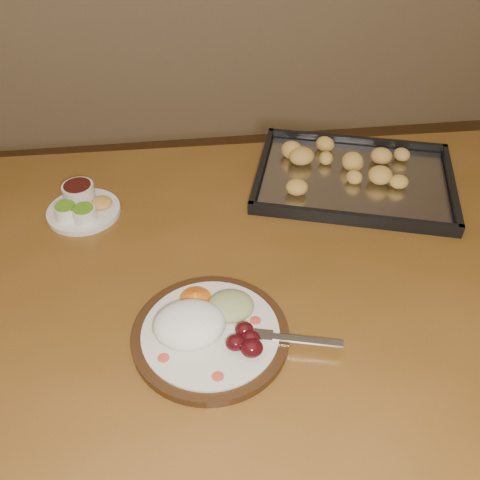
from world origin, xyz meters
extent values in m
cube|color=brown|center=(0.09, 0.23, 0.73)|extent=(1.52, 0.93, 0.04)
cylinder|color=#4A2D16|center=(0.78, 0.59, 0.35)|extent=(0.07, 0.07, 0.71)
cylinder|color=black|center=(0.07, 0.06, 0.76)|extent=(0.26, 0.26, 0.02)
cylinder|color=silver|center=(0.07, 0.06, 0.77)|extent=(0.23, 0.23, 0.01)
ellipsoid|color=#C6422F|center=(0.00, 0.01, 0.77)|extent=(0.02, 0.02, 0.00)
ellipsoid|color=#C6422F|center=(0.08, -0.03, 0.77)|extent=(0.02, 0.02, 0.00)
ellipsoid|color=#C6422F|center=(0.15, 0.07, 0.77)|extent=(0.02, 0.02, 0.00)
ellipsoid|color=#C6422F|center=(0.00, 0.10, 0.77)|extent=(0.02, 0.02, 0.00)
ellipsoid|color=white|center=(0.04, 0.07, 0.78)|extent=(0.15, 0.14, 0.05)
ellipsoid|color=#4E0B0F|center=(0.11, 0.02, 0.78)|extent=(0.03, 0.03, 0.03)
ellipsoid|color=#4E0B0F|center=(0.14, 0.03, 0.78)|extent=(0.03, 0.03, 0.03)
ellipsoid|color=#4E0B0F|center=(0.13, 0.04, 0.78)|extent=(0.03, 0.03, 0.03)
ellipsoid|color=#4E0B0F|center=(0.14, 0.01, 0.78)|extent=(0.03, 0.03, 0.03)
ellipsoid|color=tan|center=(0.11, 0.10, 0.78)|extent=(0.10, 0.10, 0.03)
cone|color=orange|center=(0.05, 0.13, 0.78)|extent=(0.06, 0.07, 0.03)
cube|color=silver|center=(0.22, 0.02, 0.77)|extent=(0.13, 0.05, 0.00)
cube|color=silver|center=(0.16, 0.04, 0.77)|extent=(0.04, 0.03, 0.00)
cylinder|color=silver|center=(0.13, 0.03, 0.77)|extent=(0.03, 0.01, 0.00)
cylinder|color=silver|center=(0.14, 0.04, 0.77)|extent=(0.03, 0.01, 0.00)
cylinder|color=silver|center=(0.14, 0.05, 0.77)|extent=(0.03, 0.01, 0.00)
cylinder|color=silver|center=(0.14, 0.05, 0.77)|extent=(0.03, 0.01, 0.00)
cylinder|color=silver|center=(-0.17, 0.43, 0.76)|extent=(0.16, 0.16, 0.01)
cylinder|color=white|center=(-0.20, 0.41, 0.78)|extent=(0.05, 0.05, 0.03)
cylinder|color=#50871B|center=(-0.20, 0.41, 0.79)|extent=(0.04, 0.04, 0.00)
cylinder|color=white|center=(-0.16, 0.39, 0.78)|extent=(0.05, 0.05, 0.03)
cylinder|color=#50871B|center=(-0.16, 0.39, 0.79)|extent=(0.04, 0.04, 0.00)
cylinder|color=silver|center=(-0.18, 0.47, 0.78)|extent=(0.07, 0.07, 0.04)
cylinder|color=black|center=(-0.18, 0.47, 0.80)|extent=(0.06, 0.06, 0.00)
ellipsoid|color=gold|center=(-0.13, 0.44, 0.77)|extent=(0.05, 0.05, 0.02)
cube|color=black|center=(0.44, 0.47, 0.75)|extent=(0.52, 0.44, 0.01)
cube|color=black|center=(0.49, 0.62, 0.77)|extent=(0.43, 0.15, 0.02)
cube|color=black|center=(0.39, 0.32, 0.77)|extent=(0.43, 0.15, 0.02)
cube|color=black|center=(0.65, 0.41, 0.77)|extent=(0.11, 0.31, 0.02)
cube|color=black|center=(0.24, 0.54, 0.77)|extent=(0.11, 0.31, 0.02)
cube|color=#B1B1B5|center=(0.44, 0.47, 0.76)|extent=(0.48, 0.41, 0.00)
ellipsoid|color=gold|center=(0.49, 0.45, 0.78)|extent=(0.05, 0.05, 0.03)
ellipsoid|color=gold|center=(0.55, 0.47, 0.78)|extent=(0.07, 0.07, 0.03)
ellipsoid|color=gold|center=(0.50, 0.54, 0.78)|extent=(0.07, 0.07, 0.03)
ellipsoid|color=gold|center=(0.46, 0.52, 0.78)|extent=(0.05, 0.05, 0.03)
ellipsoid|color=gold|center=(0.42, 0.55, 0.78)|extent=(0.07, 0.07, 0.03)
ellipsoid|color=gold|center=(0.40, 0.50, 0.78)|extent=(0.07, 0.07, 0.03)
ellipsoid|color=gold|center=(0.33, 0.51, 0.78)|extent=(0.05, 0.05, 0.03)
ellipsoid|color=gold|center=(0.36, 0.44, 0.78)|extent=(0.07, 0.07, 0.03)
ellipsoid|color=gold|center=(0.36, 0.45, 0.78)|extent=(0.07, 0.07, 0.03)
ellipsoid|color=gold|center=(0.42, 0.39, 0.78)|extent=(0.05, 0.05, 0.03)
ellipsoid|color=gold|center=(0.46, 0.43, 0.78)|extent=(0.07, 0.07, 0.03)
ellipsoid|color=gold|center=(0.53, 0.41, 0.78)|extent=(0.07, 0.07, 0.03)
camera|label=1|loc=(0.05, -0.51, 1.47)|focal=40.00mm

